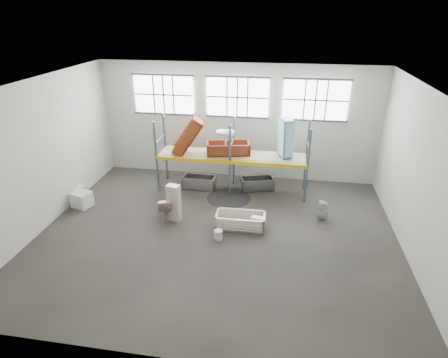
% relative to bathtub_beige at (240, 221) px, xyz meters
% --- Properties ---
extents(floor, '(12.00, 10.00, 0.10)m').
position_rel_bathtub_beige_xyz_m(floor, '(-0.73, -0.62, -0.30)').
color(floor, '#46423C').
rests_on(floor, ground).
extents(ceiling, '(12.00, 10.00, 0.10)m').
position_rel_bathtub_beige_xyz_m(ceiling, '(-0.73, -0.62, 4.80)').
color(ceiling, silver).
rests_on(ceiling, ground).
extents(wall_back, '(12.00, 0.10, 5.00)m').
position_rel_bathtub_beige_xyz_m(wall_back, '(-0.73, 4.43, 2.25)').
color(wall_back, '#B6B5A8').
rests_on(wall_back, ground).
extents(wall_front, '(12.00, 0.10, 5.00)m').
position_rel_bathtub_beige_xyz_m(wall_front, '(-0.73, -5.67, 2.25)').
color(wall_front, '#AEADA1').
rests_on(wall_front, ground).
extents(wall_left, '(0.10, 10.00, 5.00)m').
position_rel_bathtub_beige_xyz_m(wall_left, '(-6.78, -0.62, 2.25)').
color(wall_left, '#BBBAAD').
rests_on(wall_left, ground).
extents(wall_right, '(0.10, 10.00, 5.00)m').
position_rel_bathtub_beige_xyz_m(wall_right, '(5.32, -0.62, 2.25)').
color(wall_right, '#A09F93').
rests_on(wall_right, ground).
extents(window_left, '(2.60, 0.04, 1.60)m').
position_rel_bathtub_beige_xyz_m(window_left, '(-3.93, 4.32, 3.35)').
color(window_left, white).
rests_on(window_left, wall_back).
extents(window_mid, '(2.60, 0.04, 1.60)m').
position_rel_bathtub_beige_xyz_m(window_mid, '(-0.73, 4.32, 3.35)').
color(window_mid, white).
rests_on(window_mid, wall_back).
extents(window_right, '(2.60, 0.04, 1.60)m').
position_rel_bathtub_beige_xyz_m(window_right, '(2.47, 4.32, 3.35)').
color(window_right, white).
rests_on(window_right, wall_back).
extents(rack_upright_la, '(0.08, 0.08, 3.00)m').
position_rel_bathtub_beige_xyz_m(rack_upright_la, '(-3.73, 2.28, 1.25)').
color(rack_upright_la, slate).
rests_on(rack_upright_la, floor).
extents(rack_upright_lb, '(0.08, 0.08, 3.00)m').
position_rel_bathtub_beige_xyz_m(rack_upright_lb, '(-3.73, 3.48, 1.25)').
color(rack_upright_lb, slate).
rests_on(rack_upright_lb, floor).
extents(rack_upright_ma, '(0.08, 0.08, 3.00)m').
position_rel_bathtub_beige_xyz_m(rack_upright_ma, '(-0.73, 2.28, 1.25)').
color(rack_upright_ma, slate).
rests_on(rack_upright_ma, floor).
extents(rack_upright_mb, '(0.08, 0.08, 3.00)m').
position_rel_bathtub_beige_xyz_m(rack_upright_mb, '(-0.73, 3.48, 1.25)').
color(rack_upright_mb, slate).
rests_on(rack_upright_mb, floor).
extents(rack_upright_ra, '(0.08, 0.08, 3.00)m').
position_rel_bathtub_beige_xyz_m(rack_upright_ra, '(2.27, 2.28, 1.25)').
color(rack_upright_ra, slate).
rests_on(rack_upright_ra, floor).
extents(rack_upright_rb, '(0.08, 0.08, 3.00)m').
position_rel_bathtub_beige_xyz_m(rack_upright_rb, '(2.27, 3.48, 1.25)').
color(rack_upright_rb, slate).
rests_on(rack_upright_rb, floor).
extents(rack_beam_front, '(6.00, 0.10, 0.14)m').
position_rel_bathtub_beige_xyz_m(rack_beam_front, '(-0.73, 2.28, 1.25)').
color(rack_beam_front, yellow).
rests_on(rack_beam_front, floor).
extents(rack_beam_back, '(6.00, 0.10, 0.14)m').
position_rel_bathtub_beige_xyz_m(rack_beam_back, '(-0.73, 3.48, 1.25)').
color(rack_beam_back, yellow).
rests_on(rack_beam_back, floor).
extents(shelf_deck, '(5.90, 1.10, 0.03)m').
position_rel_bathtub_beige_xyz_m(shelf_deck, '(-0.73, 2.88, 1.33)').
color(shelf_deck, gray).
rests_on(shelf_deck, floor).
extents(wet_patch, '(1.80, 1.80, 0.00)m').
position_rel_bathtub_beige_xyz_m(wet_patch, '(-0.73, 2.08, -0.25)').
color(wet_patch, black).
rests_on(wet_patch, floor).
extents(bathtub_beige, '(1.73, 0.83, 0.51)m').
position_rel_bathtub_beige_xyz_m(bathtub_beige, '(0.00, 0.00, 0.00)').
color(bathtub_beige, beige).
rests_on(bathtub_beige, floor).
extents(cistern_spare, '(0.50, 0.32, 0.44)m').
position_rel_bathtub_beige_xyz_m(cistern_spare, '(0.62, -0.10, 0.03)').
color(cistern_spare, beige).
rests_on(cistern_spare, bathtub_beige).
extents(sink_in_tub, '(0.39, 0.39, 0.14)m').
position_rel_bathtub_beige_xyz_m(sink_in_tub, '(-0.10, 0.03, -0.09)').
color(sink_in_tub, beige).
rests_on(sink_in_tub, bathtub_beige).
extents(toilet_beige, '(0.68, 0.92, 0.84)m').
position_rel_bathtub_beige_xyz_m(toilet_beige, '(-2.79, 0.18, 0.17)').
color(toilet_beige, '#C2AAA0').
rests_on(toilet_beige, floor).
extents(cistern_tall, '(0.50, 0.38, 1.38)m').
position_rel_bathtub_beige_xyz_m(cistern_tall, '(-2.41, 0.11, 0.44)').
color(cistern_tall, '#C5AFA4').
rests_on(cistern_tall, floor).
extents(toilet_white, '(0.35, 0.34, 0.74)m').
position_rel_bathtub_beige_xyz_m(toilet_white, '(2.88, 0.99, 0.12)').
color(toilet_white, silver).
rests_on(toilet_white, floor).
extents(steel_tub_left, '(1.40, 0.70, 0.50)m').
position_rel_bathtub_beige_xyz_m(steel_tub_left, '(-2.12, 2.84, -0.00)').
color(steel_tub_left, '#ADAEB4').
rests_on(steel_tub_left, floor).
extents(steel_tub_right, '(1.49, 1.01, 0.50)m').
position_rel_bathtub_beige_xyz_m(steel_tub_right, '(0.33, 3.11, -0.00)').
color(steel_tub_right, '#93959A').
rests_on(steel_tub_right, floor).
extents(rust_tub_flat, '(1.87, 1.17, 0.49)m').
position_rel_bathtub_beige_xyz_m(rust_tub_flat, '(-0.89, 2.93, 1.57)').
color(rust_tub_flat, brown).
rests_on(rust_tub_flat, shelf_deck).
extents(rust_tub_tilted, '(1.43, 0.99, 1.60)m').
position_rel_bathtub_beige_xyz_m(rust_tub_tilted, '(-2.51, 2.76, 2.04)').
color(rust_tub_tilted, '#933B14').
rests_on(rust_tub_tilted, shelf_deck).
extents(sink_on_shelf, '(0.74, 0.59, 0.63)m').
position_rel_bathtub_beige_xyz_m(sink_on_shelf, '(-0.94, 2.53, 1.84)').
color(sink_on_shelf, silver).
rests_on(sink_on_shelf, rust_tub_flat).
extents(blue_tub_upright, '(0.70, 0.83, 1.51)m').
position_rel_bathtub_beige_xyz_m(blue_tub_upright, '(1.38, 2.96, 2.14)').
color(blue_tub_upright, '#93E3F4').
rests_on(blue_tub_upright, shelf_deck).
extents(bucket, '(0.35, 0.35, 0.34)m').
position_rel_bathtub_beige_xyz_m(bucket, '(-0.63, -0.88, -0.09)').
color(bucket, beige).
rests_on(bucket, floor).
extents(carton_near, '(0.82, 0.75, 0.59)m').
position_rel_bathtub_beige_xyz_m(carton_near, '(-6.23, 0.50, 0.04)').
color(carton_near, silver).
rests_on(carton_near, floor).
extents(carton_far, '(0.81, 0.81, 0.53)m').
position_rel_bathtub_beige_xyz_m(carton_far, '(-6.83, 1.09, 0.01)').
color(carton_far, beige).
rests_on(carton_far, floor).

